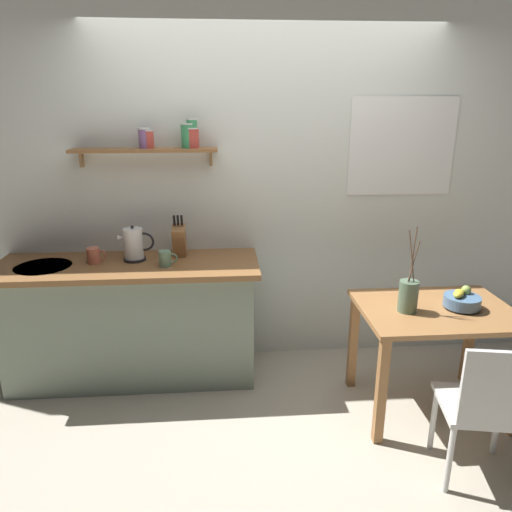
# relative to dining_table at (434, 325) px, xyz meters

# --- Properties ---
(ground_plane) EXTENTS (14.00, 14.00, 0.00)m
(ground_plane) POSITION_rel_dining_table_xyz_m (-1.01, 0.24, -0.61)
(ground_plane) COLOR #BCB29E
(back_wall) EXTENTS (6.80, 0.11, 2.70)m
(back_wall) POSITION_rel_dining_table_xyz_m (-0.80, 0.89, 0.74)
(back_wall) COLOR silver
(back_wall) RESTS_ON ground_plane
(kitchen_counter) EXTENTS (1.83, 0.63, 0.90)m
(kitchen_counter) POSITION_rel_dining_table_xyz_m (-2.01, 0.56, -0.16)
(kitchen_counter) COLOR gray
(kitchen_counter) RESTS_ON ground_plane
(wall_shelf) EXTENTS (1.00, 0.20, 0.33)m
(wall_shelf) POSITION_rel_dining_table_xyz_m (-1.73, 0.73, 1.09)
(wall_shelf) COLOR brown
(dining_table) EXTENTS (0.96, 0.71, 0.73)m
(dining_table) POSITION_rel_dining_table_xyz_m (0.00, 0.00, 0.00)
(dining_table) COLOR #9E6B3D
(dining_table) RESTS_ON ground_plane
(dining_chair_near) EXTENTS (0.48, 0.46, 0.85)m
(dining_chair_near) POSITION_rel_dining_table_xyz_m (0.00, -0.66, -0.13)
(dining_chair_near) COLOR silver
(dining_chair_near) RESTS_ON ground_plane
(fruit_bowl) EXTENTS (0.22, 0.22, 0.13)m
(fruit_bowl) POSITION_rel_dining_table_xyz_m (0.15, -0.01, 0.17)
(fruit_bowl) COLOR #51759E
(fruit_bowl) RESTS_ON dining_table
(twig_vase) EXTENTS (0.12, 0.12, 0.55)m
(twig_vase) POSITION_rel_dining_table_xyz_m (-0.21, -0.03, 0.23)
(twig_vase) COLOR #567056
(twig_vase) RESTS_ON dining_table
(electric_kettle) EXTENTS (0.25, 0.16, 0.25)m
(electric_kettle) POSITION_rel_dining_table_xyz_m (-1.96, 0.60, 0.40)
(electric_kettle) COLOR black
(electric_kettle) RESTS_ON kitchen_counter
(knife_block) EXTENTS (0.09, 0.18, 0.31)m
(knife_block) POSITION_rel_dining_table_xyz_m (-1.65, 0.67, 0.41)
(knife_block) COLOR #9E6B3D
(knife_block) RESTS_ON kitchen_counter
(coffee_mug_by_sink) EXTENTS (0.13, 0.09, 0.11)m
(coffee_mug_by_sink) POSITION_rel_dining_table_xyz_m (-2.24, 0.57, 0.34)
(coffee_mug_by_sink) COLOR #C6664C
(coffee_mug_by_sink) RESTS_ON kitchen_counter
(coffee_mug_spare) EXTENTS (0.13, 0.08, 0.11)m
(coffee_mug_spare) POSITION_rel_dining_table_xyz_m (-1.73, 0.46, 0.34)
(coffee_mug_spare) COLOR slate
(coffee_mug_spare) RESTS_ON kitchen_counter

